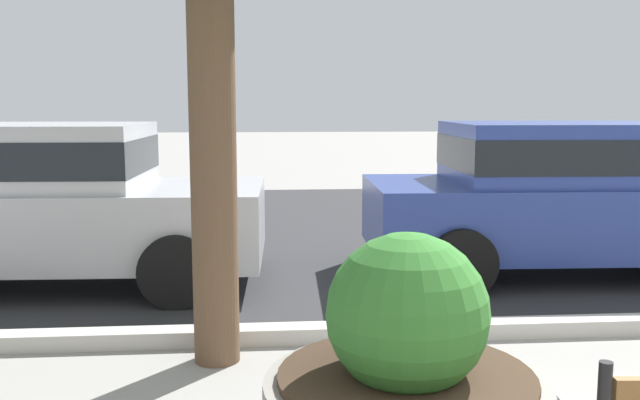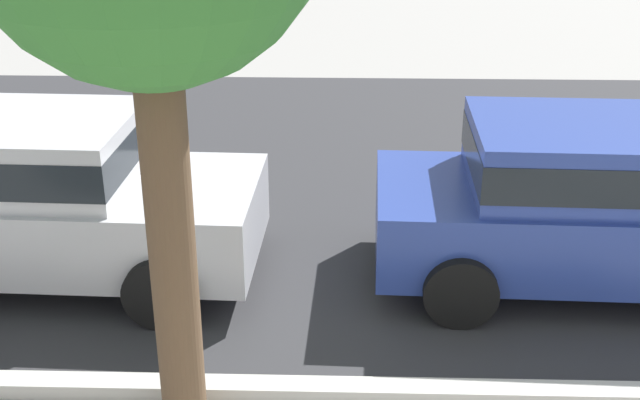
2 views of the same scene
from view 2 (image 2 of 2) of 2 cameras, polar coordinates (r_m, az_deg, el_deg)
street_surface at (r=10.41m, az=9.11°, el=1.93°), size 60.00×9.00×0.01m
curb_stone at (r=6.39m, az=14.07°, el=-13.02°), size 60.00×0.20×0.12m
parked_car_silver at (r=8.01m, az=-19.55°, el=0.49°), size 4.16×2.03×1.56m
parked_car_blue at (r=7.82m, az=18.79°, el=0.06°), size 4.16×2.03×1.56m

